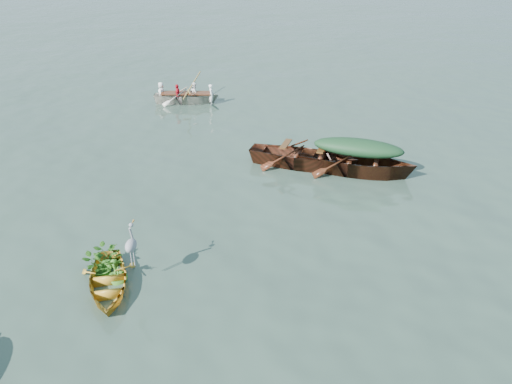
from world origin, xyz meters
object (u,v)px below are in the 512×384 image
(rowed_boat, at_px, (187,103))
(heron, at_px, (132,251))
(yellow_dinghy, at_px, (109,288))
(open_wooden_boat, at_px, (303,167))
(green_tarp_boat, at_px, (356,173))

(rowed_boat, xyz_separation_m, heron, (1.31, -12.62, 0.80))
(yellow_dinghy, bearing_deg, open_wooden_boat, 39.92)
(open_wooden_boat, height_order, rowed_boat, open_wooden_boat)
(yellow_dinghy, xyz_separation_m, open_wooden_boat, (4.10, 6.36, 0.00))
(open_wooden_boat, relative_size, rowed_boat, 1.21)
(yellow_dinghy, height_order, heron, heron)
(green_tarp_boat, bearing_deg, yellow_dinghy, 150.27)
(open_wooden_boat, bearing_deg, heron, 164.45)
(yellow_dinghy, height_order, open_wooden_boat, open_wooden_boat)
(green_tarp_boat, bearing_deg, heron, 151.93)
(yellow_dinghy, xyz_separation_m, green_tarp_boat, (5.69, 5.96, 0.00))
(rowed_boat, bearing_deg, open_wooden_boat, -145.60)
(green_tarp_boat, relative_size, rowed_boat, 1.24)
(yellow_dinghy, relative_size, heron, 2.87)
(open_wooden_boat, bearing_deg, yellow_dinghy, 161.92)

